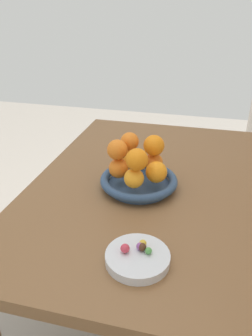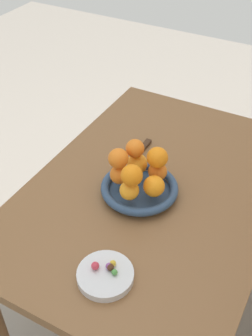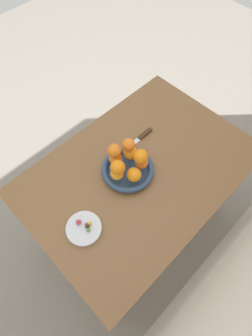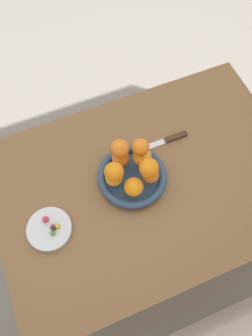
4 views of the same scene
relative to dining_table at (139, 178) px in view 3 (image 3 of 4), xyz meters
The scene contains 19 objects.
ground_plane 0.65m from the dining_table, ahead, with size 6.00×6.00×0.00m, color gray.
dining_table is the anchor object (origin of this frame).
fruit_bowl 0.12m from the dining_table, 31.50° to the right, with size 0.24×0.24×0.04m.
candy_dish 0.39m from the dining_table, ahead, with size 0.15×0.15×0.02m, color silver.
orange_0 0.16m from the dining_table, 77.63° to the left, with size 0.06×0.06×0.06m, color orange.
orange_1 0.17m from the dining_table, 88.98° to the right, with size 0.07×0.07×0.07m, color orange.
orange_2 0.20m from the dining_table, 52.55° to the right, with size 0.06×0.06×0.06m, color orange.
orange_3 0.20m from the dining_table, 15.02° to the right, with size 0.06×0.06×0.06m, color orange.
orange_4 0.18m from the dining_table, 20.51° to the left, with size 0.07×0.07×0.07m, color orange.
orange_5 0.22m from the dining_table, 30.78° to the left, with size 0.07×0.07×0.07m, color orange.
orange_6 0.25m from the dining_table, 53.47° to the right, with size 0.06×0.06×0.06m, color orange.
orange_7 0.24m from the dining_table, 85.61° to the right, with size 0.06×0.06×0.06m, color orange.
orange_8 0.25m from the dining_table, 11.41° to the right, with size 0.06×0.06×0.06m, color orange.
candy_ball_0 0.40m from the dining_table, ahead, with size 0.02×0.02×0.02m, color #C6384C.
candy_ball_1 0.37m from the dining_table, ahead, with size 0.02×0.02×0.02m, color gold.
candy_ball_2 0.38m from the dining_table, ahead, with size 0.02×0.02×0.02m, color #8C4C99.
candy_ball_3 0.38m from the dining_table, ahead, with size 0.02×0.02×0.02m, color #472819.
candy_ball_4 0.39m from the dining_table, ahead, with size 0.02×0.02×0.02m, color #4C9947.
knife 0.19m from the dining_table, 130.43° to the right, with size 0.26×0.02×0.01m.
Camera 3 is at (0.49, 0.40, 1.82)m, focal length 28.00 mm.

